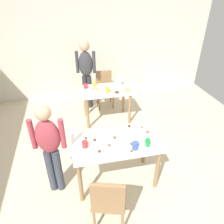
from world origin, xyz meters
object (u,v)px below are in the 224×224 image
Objects in this scene: person_adult_far at (86,70)px; pitcher_far at (119,81)px; dining_table_far at (107,95)px; person_girl_near at (49,144)px; chair_far_table at (105,87)px; chair_near_table at (109,200)px; dining_table_near at (116,148)px; mixing_bowl at (139,138)px; soda_can at (148,142)px.

person_adult_far is 0.84m from pitcher_far.
person_adult_far is at bearing 117.77° from dining_table_far.
dining_table_far is 0.71× the size of person_girl_near.
chair_far_table is at bearing 63.65° from person_girl_near.
chair_near_table is 2.68m from pitcher_far.
dining_table_near is at bearing -96.81° from chair_far_table.
chair_far_table is 2.45m from mixing_bowl.
chair_far_table is (0.54, 3.11, 0.00)m from chair_near_table.
chair_far_table is at bearing 110.69° from pitcher_far.
soda_can reaches higher than mixing_bowl.
person_adult_far is 7.75× the size of mixing_bowl.
dining_table_far is 2.48m from chair_near_table.
pitcher_far is at bearing 20.92° from dining_table_far.
dining_table_far is 0.63× the size of person_adult_far.
mixing_bowl is at bearing 117.50° from soda_can.
person_girl_near is at bearing -116.35° from chair_far_table.
person_adult_far is (-0.43, -0.02, 0.48)m from chair_far_table.
chair_near_table is 4.16× the size of mixing_bowl.
person_adult_far is (0.11, 3.08, 0.48)m from chair_near_table.
person_girl_near is (-0.64, 0.72, 0.36)m from chair_near_table.
person_adult_far reaches higher than chair_near_table.
dining_table_far is at bearing -159.08° from pitcher_far.
chair_far_table is 4.16× the size of mixing_bowl.
person_girl_near is at bearing -107.75° from person_adult_far.
soda_can reaches higher than chair_near_table.
chair_near_table is 7.13× the size of soda_can.
pitcher_far reaches higher than mixing_bowl.
person_adult_far is at bearing 100.94° from mixing_bowl.
mixing_bowl reaches higher than dining_table_near.
person_girl_near reaches higher than soda_can.
pitcher_far is at bearing 84.70° from mixing_bowl.
chair_near_table is at bearing -130.68° from mixing_bowl.
dining_table_near is 1.41× the size of chair_near_table.
mixing_bowl is (0.58, 0.67, 0.29)m from chair_near_table.
dining_table_near is 0.76× the size of person_adult_far.
chair_far_table is (0.29, 2.40, -0.14)m from dining_table_near.
dining_table_near is 1.41× the size of chair_far_table.
chair_far_table is at bearing 83.19° from dining_table_near.
person_adult_far reaches higher than soda_can.
dining_table_near is at bearing -96.78° from dining_table_far.
mixing_bowl is at bearing -4.93° from dining_table_near.
dining_table_far is 0.69m from chair_far_table.
pitcher_far is (0.75, 2.54, 0.38)m from chair_near_table.
soda_can is (0.12, -2.58, 0.31)m from chair_far_table.
dining_table_far is (0.21, 1.73, -0.01)m from dining_table_near.
dining_table_far is at bearing 83.22° from dining_table_near.
chair_far_table is at bearing 90.94° from mixing_bowl.
dining_table_far is 0.40m from pitcher_far.
person_adult_far reaches higher than dining_table_near.
dining_table_near is at bearing 156.68° from soda_can.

